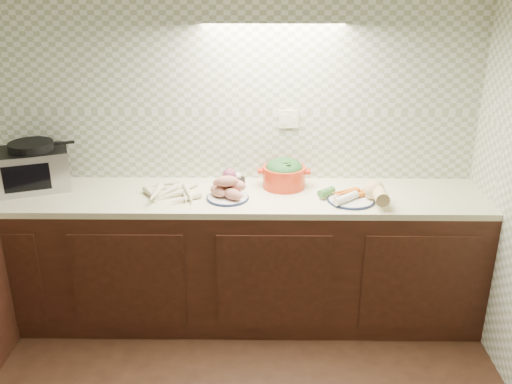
{
  "coord_description": "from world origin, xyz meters",
  "views": [
    {
      "loc": [
        0.37,
        -1.87,
        2.29
      ],
      "look_at": [
        0.34,
        1.25,
        1.02
      ],
      "focal_mm": 40.0,
      "sensor_mm": 36.0,
      "label": 1
    }
  ],
  "objects_px": {
    "parsnip_pile": "(171,192)",
    "onion_bowl": "(232,181)",
    "sweet_potato_plate": "(228,190)",
    "veg_plate": "(362,194)",
    "toaster_oven": "(34,167)",
    "dutch_oven": "(284,173)"
  },
  "relations": [
    {
      "from": "parsnip_pile",
      "to": "onion_bowl",
      "type": "distance_m",
      "value": 0.41
    },
    {
      "from": "sweet_potato_plate",
      "to": "onion_bowl",
      "type": "bearing_deg",
      "value": 85.34
    },
    {
      "from": "veg_plate",
      "to": "onion_bowl",
      "type": "bearing_deg",
      "value": 165.1
    },
    {
      "from": "toaster_oven",
      "to": "parsnip_pile",
      "type": "distance_m",
      "value": 0.92
    },
    {
      "from": "toaster_oven",
      "to": "sweet_potato_plate",
      "type": "bearing_deg",
      "value": -27.76
    },
    {
      "from": "dutch_oven",
      "to": "veg_plate",
      "type": "xyz_separation_m",
      "value": [
        0.47,
        -0.23,
        -0.05
      ]
    },
    {
      "from": "dutch_oven",
      "to": "veg_plate",
      "type": "distance_m",
      "value": 0.53
    },
    {
      "from": "veg_plate",
      "to": "sweet_potato_plate",
      "type": "bearing_deg",
      "value": 177.71
    },
    {
      "from": "parsnip_pile",
      "to": "sweet_potato_plate",
      "type": "distance_m",
      "value": 0.37
    },
    {
      "from": "onion_bowl",
      "to": "parsnip_pile",
      "type": "bearing_deg",
      "value": -158.88
    },
    {
      "from": "toaster_oven",
      "to": "dutch_oven",
      "type": "distance_m",
      "value": 1.63
    },
    {
      "from": "parsnip_pile",
      "to": "onion_bowl",
      "type": "height_order",
      "value": "onion_bowl"
    },
    {
      "from": "onion_bowl",
      "to": "veg_plate",
      "type": "relative_size",
      "value": 0.39
    },
    {
      "from": "toaster_oven",
      "to": "onion_bowl",
      "type": "distance_m",
      "value": 1.29
    },
    {
      "from": "dutch_oven",
      "to": "veg_plate",
      "type": "relative_size",
      "value": 0.81
    },
    {
      "from": "toaster_oven",
      "to": "onion_bowl",
      "type": "height_order",
      "value": "toaster_oven"
    },
    {
      "from": "sweet_potato_plate",
      "to": "veg_plate",
      "type": "height_order",
      "value": "sweet_potato_plate"
    },
    {
      "from": "toaster_oven",
      "to": "parsnip_pile",
      "type": "bearing_deg",
      "value": -28.58
    },
    {
      "from": "onion_bowl",
      "to": "veg_plate",
      "type": "height_order",
      "value": "veg_plate"
    },
    {
      "from": "parsnip_pile",
      "to": "veg_plate",
      "type": "xyz_separation_m",
      "value": [
        1.2,
        -0.07,
        0.02
      ]
    },
    {
      "from": "parsnip_pile",
      "to": "dutch_oven",
      "type": "distance_m",
      "value": 0.75
    },
    {
      "from": "parsnip_pile",
      "to": "dutch_oven",
      "type": "xyz_separation_m",
      "value": [
        0.72,
        0.16,
        0.07
      ]
    }
  ]
}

